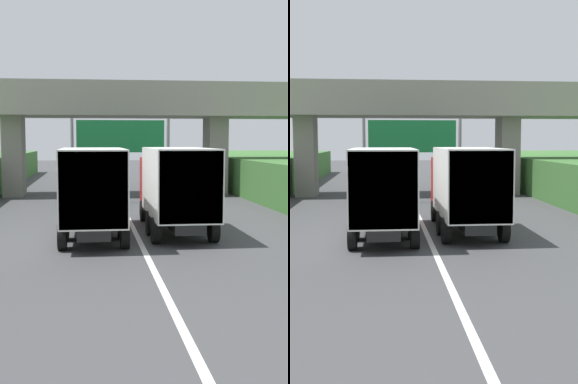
% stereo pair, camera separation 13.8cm
% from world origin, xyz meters
% --- Properties ---
extents(lane_centre_stripe, '(0.20, 102.94, 0.01)m').
position_xyz_m(lane_centre_stripe, '(0.00, 31.47, 0.00)').
color(lane_centre_stripe, white).
rests_on(lane_centre_stripe, ground).
extents(overpass_bridge, '(40.00, 4.80, 7.52)m').
position_xyz_m(overpass_bridge, '(0.00, 39.34, 5.64)').
color(overpass_bridge, gray).
rests_on(overpass_bridge, ground).
extents(overhead_highway_sign, '(5.88, 0.18, 5.02)m').
position_xyz_m(overhead_highway_sign, '(0.00, 34.76, 3.68)').
color(overhead_highway_sign, slate).
rests_on(overhead_highway_sign, ground).
extents(truck_red, '(2.44, 7.30, 3.44)m').
position_xyz_m(truck_red, '(1.61, 24.98, 1.93)').
color(truck_red, black).
rests_on(truck_red, ground).
extents(truck_silver, '(2.44, 7.30, 3.44)m').
position_xyz_m(truck_silver, '(-1.70, 24.24, 1.93)').
color(truck_silver, black).
rests_on(truck_silver, ground).
extents(car_black, '(1.86, 4.10, 1.72)m').
position_xyz_m(car_black, '(-1.73, 33.17, 0.86)').
color(car_black, black).
rests_on(car_black, ground).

